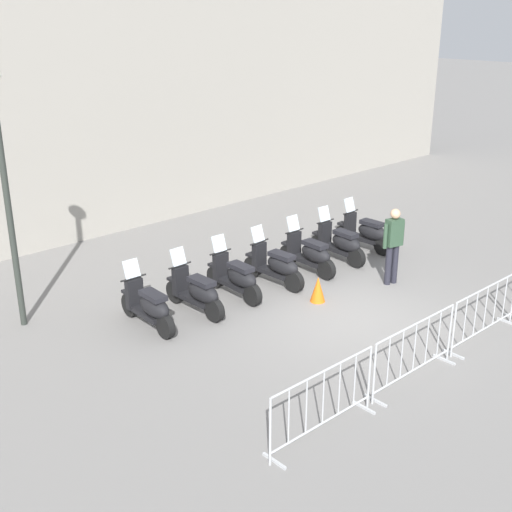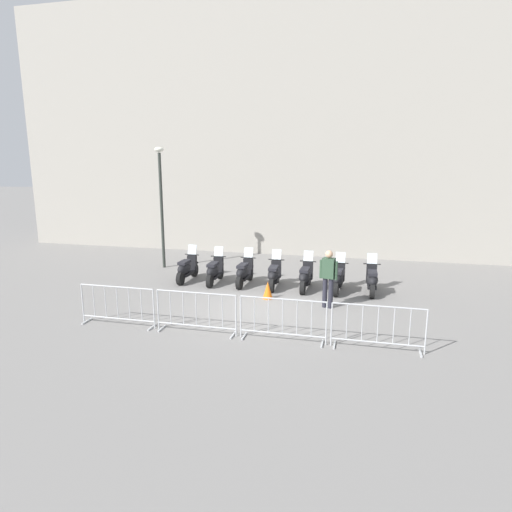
% 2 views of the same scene
% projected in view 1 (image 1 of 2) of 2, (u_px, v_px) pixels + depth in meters
% --- Properties ---
extents(ground_plane, '(120.00, 120.00, 0.00)m').
position_uv_depth(ground_plane, '(355.00, 318.00, 13.35)').
color(ground_plane, slate).
extents(building_facade, '(28.09, 5.43, 11.58)m').
position_uv_depth(building_facade, '(100.00, 5.00, 17.50)').
color(building_facade, '#9E998E').
rests_on(building_facade, ground).
extents(motorcycle_0, '(0.61, 1.72, 1.24)m').
position_uv_depth(motorcycle_0, '(149.00, 306.00, 12.80)').
color(motorcycle_0, black).
rests_on(motorcycle_0, ground).
extents(motorcycle_1, '(0.56, 1.73, 1.24)m').
position_uv_depth(motorcycle_1, '(197.00, 292.00, 13.43)').
color(motorcycle_1, black).
rests_on(motorcycle_1, ground).
extents(motorcycle_2, '(0.61, 1.72, 1.24)m').
position_uv_depth(motorcycle_2, '(236.00, 277.00, 14.14)').
color(motorcycle_2, black).
rests_on(motorcycle_2, ground).
extents(motorcycle_3, '(0.56, 1.73, 1.24)m').
position_uv_depth(motorcycle_3, '(276.00, 266.00, 14.76)').
color(motorcycle_3, black).
rests_on(motorcycle_3, ground).
extents(motorcycle_4, '(0.61, 1.72, 1.24)m').
position_uv_depth(motorcycle_4, '(309.00, 254.00, 15.44)').
color(motorcycle_4, black).
rests_on(motorcycle_4, ground).
extents(motorcycle_5, '(0.63, 1.72, 1.24)m').
position_uv_depth(motorcycle_5, '(340.00, 243.00, 16.13)').
color(motorcycle_5, black).
rests_on(motorcycle_5, ground).
extents(motorcycle_6, '(0.56, 1.73, 1.24)m').
position_uv_depth(motorcycle_6, '(366.00, 232.00, 16.87)').
color(motorcycle_6, black).
rests_on(motorcycle_6, ground).
extents(barrier_segment_0, '(2.10, 0.65, 1.07)m').
position_uv_depth(barrier_segment_0, '(323.00, 403.00, 9.61)').
color(barrier_segment_0, '#B2B5B7').
rests_on(barrier_segment_0, ground).
extents(barrier_segment_1, '(2.10, 0.65, 1.07)m').
position_uv_depth(barrier_segment_1, '(414.00, 352.00, 10.99)').
color(barrier_segment_1, '#B2B5B7').
rests_on(barrier_segment_1, ground).
extents(barrier_segment_2, '(2.10, 0.65, 1.07)m').
position_uv_depth(barrier_segment_2, '(485.00, 313.00, 12.37)').
color(barrier_segment_2, '#B2B5B7').
rests_on(barrier_segment_2, ground).
extents(street_lamp, '(0.36, 0.36, 4.81)m').
position_uv_depth(street_lamp, '(4.00, 175.00, 12.05)').
color(street_lamp, '#2D332D').
rests_on(street_lamp, ground).
extents(officer_near_row_end, '(0.52, 0.33, 1.73)m').
position_uv_depth(officer_near_row_end, '(393.00, 242.00, 14.65)').
color(officer_near_row_end, '#23232D').
rests_on(officer_near_row_end, ground).
extents(traffic_cone, '(0.32, 0.32, 0.55)m').
position_uv_depth(traffic_cone, '(318.00, 289.00, 14.01)').
color(traffic_cone, orange).
rests_on(traffic_cone, ground).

